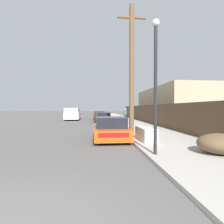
# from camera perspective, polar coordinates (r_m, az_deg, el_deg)

# --- Properties ---
(sidewalk_curb) EXTENTS (4.20, 63.00, 0.12)m
(sidewalk_curb) POSITION_cam_1_polar(r_m,az_deg,el_deg) (25.88, 3.31, -2.53)
(sidewalk_curb) COLOR #ADA89E
(sidewalk_curb) RESTS_ON ground
(discarded_fridge) EXTENTS (0.71, 1.80, 0.68)m
(discarded_fridge) POSITION_cam_1_polar(r_m,az_deg,el_deg) (9.15, 10.99, -6.99)
(discarded_fridge) COLOR silver
(discarded_fridge) RESTS_ON sidewalk_curb
(parked_sports_car_red) EXTENTS (1.85, 4.09, 1.27)m
(parked_sports_car_red) POSITION_cam_1_polar(r_m,az_deg,el_deg) (9.96, -0.52, -5.56)
(parked_sports_car_red) COLOR #E05114
(parked_sports_car_red) RESTS_ON ground
(car_parked_mid) EXTENTS (2.14, 4.73, 1.26)m
(car_parked_mid) POSITION_cam_1_polar(r_m,az_deg,el_deg) (21.23, -3.11, -1.89)
(car_parked_mid) COLOR #5B1E19
(car_parked_mid) RESTS_ON ground
(car_parked_far) EXTENTS (2.06, 4.72, 1.27)m
(car_parked_far) POSITION_cam_1_polar(r_m,az_deg,el_deg) (27.95, -4.02, -1.14)
(car_parked_far) COLOR #5B1E19
(car_parked_far) RESTS_ON ground
(pickup_truck) EXTENTS (2.15, 5.61, 1.79)m
(pickup_truck) POSITION_cam_1_polar(r_m,az_deg,el_deg) (26.47, -12.68, -0.67)
(pickup_truck) COLOR silver
(pickup_truck) RESTS_ON ground
(utility_pole) EXTENTS (1.80, 0.31, 8.11)m
(utility_pole) POSITION_cam_1_polar(r_m,az_deg,el_deg) (11.37, 6.42, 14.08)
(utility_pole) COLOR brown
(utility_pole) RESTS_ON sidewalk_curb
(street_lamp) EXTENTS (0.26, 0.26, 4.76)m
(street_lamp) POSITION_cam_1_polar(r_m,az_deg,el_deg) (6.46, 14.04, 11.22)
(street_lamp) COLOR #232326
(street_lamp) RESTS_ON sidewalk_curb
(brush_pile) EXTENTS (1.61, 1.45, 0.73)m
(brush_pile) POSITION_cam_1_polar(r_m,az_deg,el_deg) (7.48, 31.85, -8.73)
(brush_pile) COLOR brown
(brush_pile) RESTS_ON sidewalk_curb
(wooden_fence) EXTENTS (0.08, 31.86, 1.99)m
(wooden_fence) POSITION_cam_1_polar(r_m,az_deg,el_deg) (18.75, 12.83, -0.75)
(wooden_fence) COLOR brown
(wooden_fence) RESTS_ON sidewalk_curb
(building_right_house) EXTENTS (6.00, 14.32, 4.53)m
(building_right_house) POSITION_cam_1_polar(r_m,az_deg,el_deg) (25.93, 18.97, 2.29)
(building_right_house) COLOR tan
(building_right_house) RESTS_ON ground
(pedestrian) EXTENTS (0.34, 0.34, 1.61)m
(pedestrian) POSITION_cam_1_polar(r_m,az_deg,el_deg) (25.23, 4.45, -0.63)
(pedestrian) COLOR #282D42
(pedestrian) RESTS_ON sidewalk_curb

